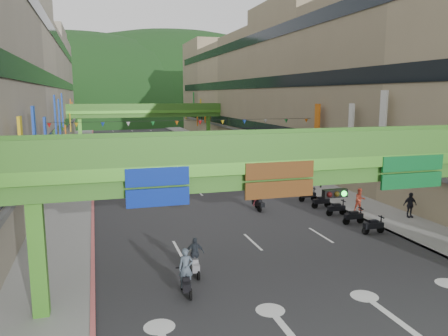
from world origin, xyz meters
TOP-DOWN VIEW (x-y plane):
  - road_slab at (0.00, 50.00)m, footprint 18.00×140.00m
  - sidewalk_left at (-11.00, 50.00)m, footprint 4.00×140.00m
  - sidewalk_right at (11.00, 50.00)m, footprint 4.00×140.00m
  - curb_left at (-9.10, 50.00)m, footprint 0.20×140.00m
  - curb_right at (9.10, 50.00)m, footprint 0.20×140.00m
  - building_row_left at (-18.93, 50.00)m, footprint 12.80×95.00m
  - building_row_right at (18.93, 50.00)m, footprint 12.80×95.00m
  - overpass_near at (0.93, 5.38)m, footprint 28.00×12.27m
  - overpass_far at (0.00, 65.00)m, footprint 28.00×2.20m
  - hill_left at (-15.00, 160.00)m, footprint 168.00×140.00m
  - hill_right at (25.00, 180.00)m, footprint 208.00×176.00m
  - bunting_string at (0.00, 30.00)m, footprint 26.00×0.36m
  - scooter_rider_near at (-5.18, 6.38)m, footprint 0.70×1.60m
  - scooter_rider_mid at (2.89, 18.65)m, footprint 1.02×1.59m
  - scooter_rider_left at (-4.36, 8.30)m, footprint 0.95×1.60m
  - scooter_rider_far at (-5.76, 50.56)m, footprint 0.87×1.60m
  - parked_scooter_row at (7.80, 15.73)m, footprint 1.60×9.35m
  - car_silver at (-3.16, 40.04)m, footprint 1.76×4.13m
  - car_yellow at (5.58, 48.91)m, footprint 1.82×4.50m
  - pedestrian_red at (9.80, 15.83)m, footprint 0.89×0.73m
  - pedestrian_dark at (12.20, 13.41)m, footprint 1.06×0.47m
  - pedestrian_blue at (12.20, 30.41)m, footprint 0.99×0.76m

SIDE VIEW (x-z plane):
  - hill_left at x=-15.00m, z-range -56.00..56.00m
  - hill_right at x=25.00m, z-range -64.00..64.00m
  - road_slab at x=0.00m, z-range 0.00..0.02m
  - sidewalk_left at x=-11.00m, z-range 0.00..0.15m
  - sidewalk_right at x=11.00m, z-range 0.00..0.15m
  - curb_left at x=-9.10m, z-range 0.00..0.18m
  - curb_right at x=9.10m, z-range 0.00..0.18m
  - parked_scooter_row at x=7.80m, z-range -0.02..1.06m
  - car_silver at x=-3.16m, z-range 0.00..1.32m
  - car_yellow at x=5.58m, z-range 0.00..1.53m
  - pedestrian_red at x=9.80m, z-range 0.00..1.71m
  - pedestrian_dark at x=12.20m, z-range 0.00..1.78m
  - scooter_rider_left at x=-4.36m, z-range -0.01..1.90m
  - pedestrian_blue at x=12.20m, z-range 0.00..1.90m
  - scooter_rider_near at x=-5.18m, z-range -0.06..2.04m
  - scooter_rider_far at x=-5.76m, z-range 0.01..2.05m
  - scooter_rider_mid at x=2.89m, z-range 0.05..2.25m
  - overpass_near at x=0.93m, z-range 1.66..8.76m
  - overpass_far at x=0.00m, z-range 1.85..8.95m
  - bunting_string at x=0.00m, z-range 5.73..6.19m
  - building_row_left at x=-18.93m, z-range -0.04..18.96m
  - building_row_right at x=18.93m, z-range -0.04..18.96m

